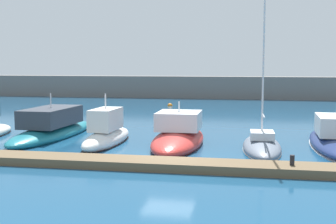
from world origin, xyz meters
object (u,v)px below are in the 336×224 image
object	(u,v)px
motorboat_red_fourth	(179,136)
motorboat_teal_second	(53,128)
motorboat_navy_sixth	(336,139)
motorboat_white_third	(107,134)
mooring_buoy_orange	(170,106)
sailboat_slate_fifth	(262,146)
dock_bollard	(292,160)

from	to	relation	value
motorboat_red_fourth	motorboat_teal_second	bearing A→B (deg)	80.69
motorboat_teal_second	motorboat_navy_sixth	distance (m)	17.38
motorboat_white_third	mooring_buoy_orange	world-z (taller)	motorboat_white_third
motorboat_teal_second	mooring_buoy_orange	size ratio (longest dim) A/B	17.78
sailboat_slate_fifth	mooring_buoy_orange	world-z (taller)	sailboat_slate_fifth
sailboat_slate_fifth	motorboat_teal_second	bearing A→B (deg)	79.63
motorboat_white_third	motorboat_teal_second	bearing A→B (deg)	68.30
motorboat_red_fourth	motorboat_white_third	bearing A→B (deg)	97.30
motorboat_navy_sixth	sailboat_slate_fifth	bearing A→B (deg)	114.99
motorboat_teal_second	dock_bollard	distance (m)	16.12
motorboat_teal_second	dock_bollard	world-z (taller)	motorboat_teal_second
motorboat_navy_sixth	dock_bollard	bearing A→B (deg)	159.00
sailboat_slate_fifth	motorboat_navy_sixth	xyz separation A→B (m)	(4.16, 1.74, 0.22)
mooring_buoy_orange	motorboat_navy_sixth	bearing A→B (deg)	-58.67
motorboat_white_third	motorboat_navy_sixth	bearing A→B (deg)	-80.90
motorboat_teal_second	motorboat_red_fourth	distance (m)	8.58
motorboat_white_third	motorboat_navy_sixth	world-z (taller)	motorboat_white_third
motorboat_white_third	sailboat_slate_fifth	xyz separation A→B (m)	(8.93, -0.15, -0.36)
motorboat_navy_sixth	mooring_buoy_orange	distance (m)	26.25
motorboat_white_third	dock_bollard	world-z (taller)	motorboat_white_third
mooring_buoy_orange	dock_bollard	xyz separation A→B (m)	(10.63, -29.44, 0.61)
motorboat_teal_second	motorboat_navy_sixth	world-z (taller)	motorboat_teal_second
motorboat_navy_sixth	mooring_buoy_orange	size ratio (longest dim) A/B	17.36
motorboat_teal_second	sailboat_slate_fifth	xyz separation A→B (m)	(13.22, -2.05, -0.35)
sailboat_slate_fifth	dock_bollard	bearing A→B (deg)	-169.40
mooring_buoy_orange	dock_bollard	world-z (taller)	dock_bollard
motorboat_white_third	sailboat_slate_fifth	size ratio (longest dim) A/B	0.55
motorboat_white_third	dock_bollard	distance (m)	11.44
motorboat_teal_second	motorboat_navy_sixth	size ratio (longest dim) A/B	1.02
motorboat_red_fourth	sailboat_slate_fifth	size ratio (longest dim) A/B	0.70
motorboat_white_third	mooring_buoy_orange	xyz separation A→B (m)	(-0.56, 24.01, -0.59)
sailboat_slate_fifth	mooring_buoy_orange	xyz separation A→B (m)	(-9.49, 24.16, -0.23)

